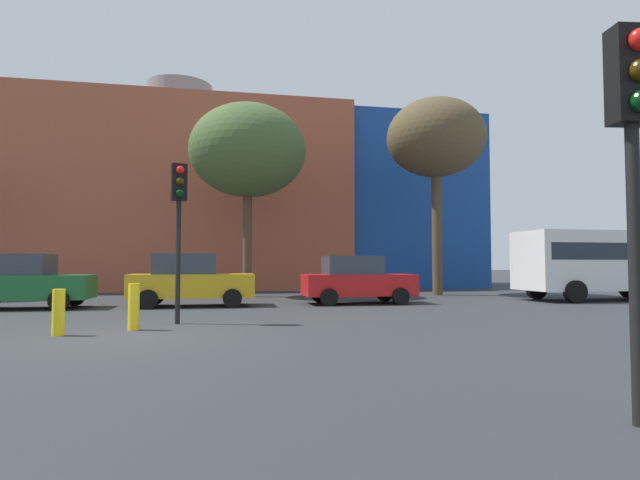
{
  "coord_description": "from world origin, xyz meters",
  "views": [
    {
      "loc": [
        1.76,
        -10.7,
        1.44
      ],
      "look_at": [
        5.64,
        8.92,
        2.38
      ],
      "focal_mm": 28.7,
      "sensor_mm": 36.0,
      "label": 1
    }
  ],
  "objects_px": {
    "parked_car_3": "(357,280)",
    "bare_tree_2": "(248,151)",
    "parked_car_1": "(22,282)",
    "bare_tree_1": "(436,139)",
    "traffic_light_near_right": "(633,129)",
    "bollard_yellow_1": "(58,312)",
    "bollard_yellow_0": "(134,307)",
    "traffic_light_island": "(179,206)",
    "white_bus": "(603,259)",
    "parked_car_2": "(191,280)"
  },
  "relations": [
    {
      "from": "parked_car_1",
      "to": "parked_car_3",
      "type": "xyz_separation_m",
      "value": [
        11.12,
        -0.0,
        -0.02
      ]
    },
    {
      "from": "parked_car_1",
      "to": "bollard_yellow_0",
      "type": "distance_m",
      "value": 7.59
    },
    {
      "from": "parked_car_3",
      "to": "traffic_light_island",
      "type": "height_order",
      "value": "traffic_light_island"
    },
    {
      "from": "bare_tree_1",
      "to": "bare_tree_2",
      "type": "bearing_deg",
      "value": 176.36
    },
    {
      "from": "bollard_yellow_1",
      "to": "parked_car_1",
      "type": "bearing_deg",
      "value": 114.06
    },
    {
      "from": "bollard_yellow_1",
      "to": "bollard_yellow_0",
      "type": "bearing_deg",
      "value": 24.77
    },
    {
      "from": "parked_car_2",
      "to": "traffic_light_island",
      "type": "height_order",
      "value": "traffic_light_island"
    },
    {
      "from": "white_bus",
      "to": "traffic_light_island",
      "type": "xyz_separation_m",
      "value": [
        -16.02,
        -5.0,
        1.24
      ]
    },
    {
      "from": "parked_car_2",
      "to": "bare_tree_2",
      "type": "xyz_separation_m",
      "value": [
        2.17,
        4.76,
        5.57
      ]
    },
    {
      "from": "parked_car_3",
      "to": "bollard_yellow_0",
      "type": "distance_m",
      "value": 9.15
    },
    {
      "from": "parked_car_1",
      "to": "bollard_yellow_1",
      "type": "xyz_separation_m",
      "value": [
        3.04,
        -6.8,
        -0.41
      ]
    },
    {
      "from": "bare_tree_2",
      "to": "bollard_yellow_1",
      "type": "bearing_deg",
      "value": -110.77
    },
    {
      "from": "traffic_light_near_right",
      "to": "bollard_yellow_0",
      "type": "distance_m",
      "value": 9.83
    },
    {
      "from": "parked_car_1",
      "to": "traffic_light_near_right",
      "type": "relative_size",
      "value": 1.12
    },
    {
      "from": "parked_car_1",
      "to": "bare_tree_1",
      "type": "height_order",
      "value": "bare_tree_1"
    },
    {
      "from": "parked_car_1",
      "to": "parked_car_2",
      "type": "height_order",
      "value": "parked_car_2"
    },
    {
      "from": "bollard_yellow_0",
      "to": "parked_car_3",
      "type": "bearing_deg",
      "value": 42.53
    },
    {
      "from": "bollard_yellow_0",
      "to": "bollard_yellow_1",
      "type": "bearing_deg",
      "value": -155.23
    },
    {
      "from": "white_bus",
      "to": "bollard_yellow_0",
      "type": "relative_size",
      "value": 6.72
    },
    {
      "from": "parked_car_1",
      "to": "bollard_yellow_1",
      "type": "height_order",
      "value": "parked_car_1"
    },
    {
      "from": "parked_car_3",
      "to": "bare_tree_2",
      "type": "bearing_deg",
      "value": 127.82
    },
    {
      "from": "white_bus",
      "to": "bare_tree_2",
      "type": "distance_m",
      "value": 15.46
    },
    {
      "from": "traffic_light_near_right",
      "to": "bare_tree_2",
      "type": "height_order",
      "value": "bare_tree_2"
    },
    {
      "from": "bare_tree_2",
      "to": "traffic_light_island",
      "type": "bearing_deg",
      "value": -102.41
    },
    {
      "from": "bare_tree_1",
      "to": "bollard_yellow_0",
      "type": "distance_m",
      "value": 17.09
    },
    {
      "from": "bare_tree_2",
      "to": "bollard_yellow_1",
      "type": "height_order",
      "value": "bare_tree_2"
    },
    {
      "from": "traffic_light_island",
      "to": "bollard_yellow_0",
      "type": "bearing_deg",
      "value": -53.81
    },
    {
      "from": "bare_tree_2",
      "to": "bollard_yellow_1",
      "type": "relative_size",
      "value": 9.15
    },
    {
      "from": "parked_car_1",
      "to": "white_bus",
      "type": "bearing_deg",
      "value": -0.47
    },
    {
      "from": "parked_car_2",
      "to": "traffic_light_near_right",
      "type": "height_order",
      "value": "traffic_light_near_right"
    },
    {
      "from": "traffic_light_near_right",
      "to": "bollard_yellow_1",
      "type": "xyz_separation_m",
      "value": [
        -6.86,
        7.22,
        -2.2
      ]
    },
    {
      "from": "parked_car_3",
      "to": "bare_tree_2",
      "type": "height_order",
      "value": "bare_tree_2"
    },
    {
      "from": "traffic_light_near_right",
      "to": "bollard_yellow_1",
      "type": "height_order",
      "value": "traffic_light_near_right"
    },
    {
      "from": "white_bus",
      "to": "bare_tree_1",
      "type": "height_order",
      "value": "bare_tree_1"
    },
    {
      "from": "traffic_light_island",
      "to": "parked_car_1",
      "type": "bearing_deg",
      "value": -148.24
    },
    {
      "from": "parked_car_1",
      "to": "traffic_light_near_right",
      "type": "xyz_separation_m",
      "value": [
        9.9,
        -14.02,
        1.79
      ]
    },
    {
      "from": "traffic_light_near_right",
      "to": "bare_tree_1",
      "type": "relative_size",
      "value": 0.39
    },
    {
      "from": "parked_car_1",
      "to": "bare_tree_2",
      "type": "distance_m",
      "value": 10.44
    },
    {
      "from": "bare_tree_1",
      "to": "bollard_yellow_1",
      "type": "xyz_separation_m",
      "value": [
        -13.1,
        -11.01,
        -6.82
      ]
    },
    {
      "from": "white_bus",
      "to": "bollard_yellow_1",
      "type": "bearing_deg",
      "value": -160.01
    },
    {
      "from": "parked_car_2",
      "to": "bare_tree_1",
      "type": "bearing_deg",
      "value": 21.15
    },
    {
      "from": "traffic_light_near_right",
      "to": "traffic_light_island",
      "type": "relative_size",
      "value": 0.93
    },
    {
      "from": "parked_car_2",
      "to": "traffic_light_near_right",
      "type": "relative_size",
      "value": 1.14
    },
    {
      "from": "parked_car_3",
      "to": "bare_tree_2",
      "type": "distance_m",
      "value": 8.23
    },
    {
      "from": "traffic_light_island",
      "to": "bare_tree_1",
      "type": "height_order",
      "value": "bare_tree_1"
    },
    {
      "from": "bollard_yellow_1",
      "to": "bare_tree_1",
      "type": "bearing_deg",
      "value": 40.05
    },
    {
      "from": "parked_car_2",
      "to": "bollard_yellow_0",
      "type": "height_order",
      "value": "parked_car_2"
    },
    {
      "from": "bare_tree_2",
      "to": "parked_car_3",
      "type": "bearing_deg",
      "value": -52.18
    },
    {
      "from": "parked_car_1",
      "to": "bare_tree_1",
      "type": "relative_size",
      "value": 0.44
    },
    {
      "from": "traffic_light_island",
      "to": "bare_tree_2",
      "type": "height_order",
      "value": "bare_tree_2"
    }
  ]
}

